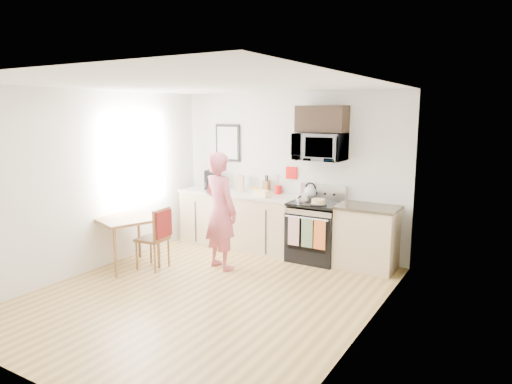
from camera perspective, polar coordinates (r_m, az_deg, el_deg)
The scene contains 28 objects.
floor at distance 5.96m, azimuth -6.16°, elevation -12.59°, with size 4.60×4.60×0.00m, color olive.
back_wall at distance 7.54m, azimuth 4.17°, elevation 2.44°, with size 4.00×0.04×2.60m, color white.
front_wall at distance 4.05m, azimuth -26.44°, elevation -5.09°, with size 4.00×0.04×2.60m, color white.
left_wall at distance 6.98m, azimuth -19.65°, elevation 1.28°, with size 0.04×4.60×2.60m, color white.
right_wall at distance 4.69m, azimuth 13.52°, elevation -2.37°, with size 0.04×4.60×2.60m, color white.
ceiling at distance 5.52m, azimuth -6.67°, elevation 13.21°, with size 4.00×4.60×0.04m, color white.
window at distance 7.45m, azimuth -14.86°, elevation 3.99°, with size 0.06×1.40×1.50m.
cabinet_left at distance 7.83m, azimuth -2.15°, elevation -3.59°, with size 2.10×0.60×0.90m, color tan.
countertop_left at distance 7.73m, azimuth -2.18°, elevation -0.20°, with size 2.14×0.64×0.04m, color beige.
cabinet_right at distance 6.92m, azimuth 13.66°, elevation -5.69°, with size 0.84×0.60×0.90m, color tan.
countertop_right at distance 6.81m, azimuth 13.82°, elevation -1.88°, with size 0.88×0.64×0.04m, color black.
range at distance 7.16m, azimuth 7.45°, elevation -5.07°, with size 0.76×0.70×1.16m.
microwave at distance 7.03m, azimuth 8.03°, elevation 5.60°, with size 0.76×0.51×0.42m, color silver.
upper_cabinet at distance 7.06m, azimuth 8.25°, elevation 9.03°, with size 0.76×0.35×0.40m, color black.
wall_art at distance 8.08m, azimuth -3.55°, elevation 6.16°, with size 0.50×0.04×0.65m.
wall_trivet at distance 7.50m, azimuth 4.46°, elevation 2.40°, with size 0.20×0.02×0.20m, color red.
person at distance 6.66m, azimuth -4.49°, elevation -2.38°, with size 0.63×0.41×1.73m, color #BA334A.
dining_table at distance 7.00m, azimuth -15.83°, elevation -3.80°, with size 0.89×0.89×0.75m.
chair at distance 6.79m, azimuth -12.02°, elevation -4.71°, with size 0.46×0.42×0.91m.
knife_block at distance 7.69m, azimuth 1.30°, elevation 0.66°, with size 0.09×0.13×0.20m, color brown.
utensil_crock at distance 7.58m, azimuth 2.76°, elevation 0.77°, with size 0.11×0.11×0.34m.
fruit_bowl at distance 7.66m, azimuth -0.15°, elevation 0.16°, with size 0.26×0.26×0.10m.
milk_carton at distance 7.83m, azimuth -1.92°, elevation 1.09°, with size 0.10×0.10×0.27m, color tan.
coffee_maker at distance 8.06m, azimuth -5.63°, elevation 1.46°, with size 0.25×0.31×0.34m.
bread_bag at distance 7.33m, azimuth 0.72°, elevation -0.17°, with size 0.29×0.14×0.11m, color #E0C575.
cake at distance 6.84m, azimuth 7.81°, elevation -1.24°, with size 0.25×0.25×0.08m.
kettle at distance 7.31m, azimuth 6.82°, elevation 0.06°, with size 0.20×0.20×0.26m.
pot at distance 7.03m, azimuth 5.86°, elevation -0.75°, with size 0.22×0.38×0.11m.
Camera 1 is at (3.33, -4.39, 2.28)m, focal length 32.00 mm.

